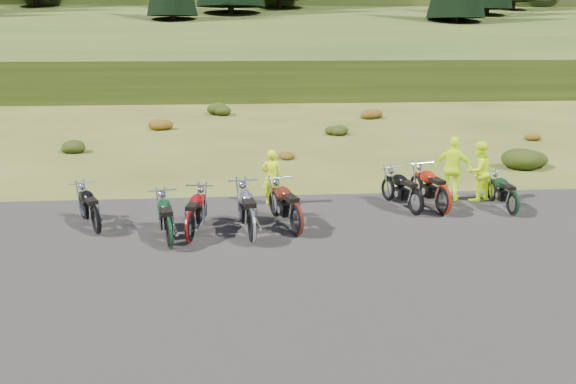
{
  "coord_description": "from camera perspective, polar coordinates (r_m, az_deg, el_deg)",
  "views": [
    {
      "loc": [
        -2.05,
        -12.2,
        4.71
      ],
      "look_at": [
        -0.96,
        0.88,
        1.01
      ],
      "focal_mm": 35.0,
      "sensor_mm": 36.0,
      "label": 1
    }
  ],
  "objects": [
    {
      "name": "hill_slope",
      "position": [
        62.41,
        -2.9,
        11.38
      ],
      "size": [
        300.0,
        45.97,
        9.37
      ],
      "primitive_type": null,
      "rotation": [
        0.14,
        0.0,
        0.0
      ],
      "color": "#2C4015",
      "rests_on": "ground"
    },
    {
      "name": "person_middle",
      "position": [
        15.81,
        -1.67,
        1.39
      ],
      "size": [
        0.6,
        0.41,
        1.59
      ],
      "primitive_type": "imported",
      "rotation": [
        0.0,
        0.0,
        3.08
      ],
      "color": "#DAFF0D",
      "rests_on": "ground"
    },
    {
      "name": "shrub_1",
      "position": [
        24.93,
        -21.16,
        4.49
      ],
      "size": [
        1.03,
        1.03,
        0.61
      ],
      "primitive_type": "ellipsoid",
      "color": "black",
      "rests_on": "ground"
    },
    {
      "name": "shrub_3",
      "position": [
        34.39,
        -6.86,
        8.52
      ],
      "size": [
        1.56,
        1.56,
        0.92
      ],
      "primitive_type": "ellipsoid",
      "color": "black",
      "rests_on": "ground"
    },
    {
      "name": "shrub_4",
      "position": [
        21.93,
        -0.33,
        3.93
      ],
      "size": [
        0.77,
        0.77,
        0.45
      ],
      "primitive_type": "ellipsoid",
      "color": "brown",
      "rests_on": "ground"
    },
    {
      "name": "ground",
      "position": [
        13.24,
        4.49,
        -5.16
      ],
      "size": [
        300.0,
        300.0,
        0.0
      ],
      "primitive_type": "plane",
      "color": "#3C4717",
      "rests_on": "ground"
    },
    {
      "name": "motorcycle_5",
      "position": [
        15.47,
        12.75,
        -2.4
      ],
      "size": [
        1.27,
        2.23,
        1.11
      ],
      "primitive_type": null,
      "rotation": [
        0.0,
        0.0,
        1.86
      ],
      "color": "black",
      "rests_on": "ground"
    },
    {
      "name": "shrub_2",
      "position": [
        29.42,
        -12.89,
        6.88
      ],
      "size": [
        1.3,
        1.3,
        0.77
      ],
      "primitive_type": "ellipsoid",
      "color": "brown",
      "rests_on": "ground"
    },
    {
      "name": "motorcycle_2",
      "position": [
        13.08,
        -11.85,
        -5.73
      ],
      "size": [
        1.17,
        2.2,
        1.1
      ],
      "primitive_type": null,
      "rotation": [
        0.0,
        0.0,
        1.81
      ],
      "color": "black",
      "rests_on": "ground"
    },
    {
      "name": "motorcycle_6",
      "position": [
        15.69,
        15.36,
        -2.31
      ],
      "size": [
        1.14,
        2.37,
        1.19
      ],
      "primitive_type": null,
      "rotation": [
        0.0,
        0.0,
        1.75
      ],
      "color": "#971A0B",
      "rests_on": "ground"
    },
    {
      "name": "motorcycle_1",
      "position": [
        13.35,
        -9.87,
        -5.17
      ],
      "size": [
        1.0,
        2.18,
        1.1
      ],
      "primitive_type": null,
      "rotation": [
        0.0,
        0.0,
        1.42
      ],
      "color": "maroon",
      "rests_on": "ground"
    },
    {
      "name": "shrub_6",
      "position": [
        33.14,
        8.38,
        8.06
      ],
      "size": [
        1.3,
        1.3,
        0.77
      ],
      "primitive_type": "ellipsoid",
      "color": "brown",
      "rests_on": "ground"
    },
    {
      "name": "motorcycle_0",
      "position": [
        14.43,
        -18.76,
        -4.19
      ],
      "size": [
        1.55,
        2.15,
        1.08
      ],
      "primitive_type": null,
      "rotation": [
        0.0,
        0.0,
        2.04
      ],
      "color": "black",
      "rests_on": "ground"
    },
    {
      "name": "hill_plateau",
      "position": [
        122.31,
        -3.88,
        13.49
      ],
      "size": [
        300.0,
        90.0,
        9.17
      ],
      "primitive_type": "cube",
      "color": "#2C4015",
      "rests_on": "ground"
    },
    {
      "name": "person_right_a",
      "position": [
        17.12,
        18.72,
        1.93
      ],
      "size": [
        1.06,
        0.97,
        1.74
      ],
      "primitive_type": "imported",
      "rotation": [
        0.0,
        0.0,
        3.62
      ],
      "color": "#DAFF0D",
      "rests_on": "ground"
    },
    {
      "name": "gravel_pad",
      "position": [
        11.42,
        6.09,
        -8.72
      ],
      "size": [
        20.0,
        12.0,
        0.04
      ],
      "primitive_type": "cube",
      "color": "black",
      "rests_on": "ground"
    },
    {
      "name": "person_right_b",
      "position": [
        16.93,
        16.42,
        2.2
      ],
      "size": [
        1.17,
        0.98,
        1.87
      ],
      "primitive_type": "imported",
      "rotation": [
        0.0,
        0.0,
        2.57
      ],
      "color": "#DAFF0D",
      "rests_on": "ground"
    },
    {
      "name": "motorcycle_4",
      "position": [
        13.62,
        0.87,
        -4.5
      ],
      "size": [
        1.37,
        2.36,
        1.17
      ],
      "primitive_type": null,
      "rotation": [
        0.0,
        0.0,
        1.87
      ],
      "color": "#53190D",
      "rests_on": "ground"
    },
    {
      "name": "shrub_5",
      "position": [
        27.44,
        4.9,
        6.44
      ],
      "size": [
        1.03,
        1.03,
        0.61
      ],
      "primitive_type": "ellipsoid",
      "color": "black",
      "rests_on": "ground"
    },
    {
      "name": "motorcycle_7",
      "position": [
        16.23,
        21.73,
        -2.3
      ],
      "size": [
        0.64,
        1.91,
        1.0
      ],
      "primitive_type": null,
      "rotation": [
        0.0,
        0.0,
        1.57
      ],
      "color": "black",
      "rests_on": "ground"
    },
    {
      "name": "shrub_7",
      "position": [
        22.31,
        23.05,
        3.49
      ],
      "size": [
        1.56,
        1.56,
        0.92
      ],
      "primitive_type": "ellipsoid",
      "color": "black",
      "rests_on": "ground"
    },
    {
      "name": "shrub_8",
      "position": [
        28.3,
        23.36,
        5.33
      ],
      "size": [
        0.77,
        0.77,
        0.45
      ],
      "primitive_type": "ellipsoid",
      "color": "brown",
      "rests_on": "ground"
    },
    {
      "name": "motorcycle_3",
      "position": [
        13.12,
        -3.64,
        -5.34
      ],
      "size": [
        1.1,
        2.43,
        1.23
      ],
      "primitive_type": null,
      "rotation": [
        0.0,
        0.0,
        1.71
      ],
      "color": "silver",
      "rests_on": "ground"
    }
  ]
}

